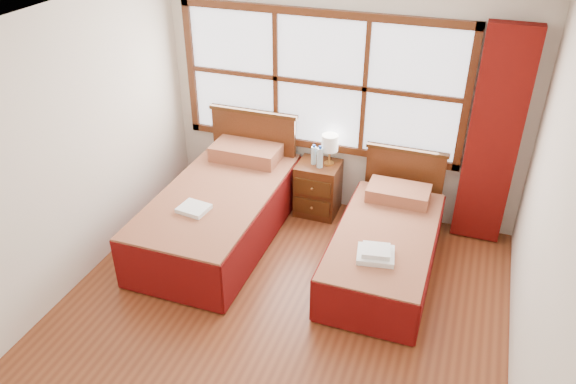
% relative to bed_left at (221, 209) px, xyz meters
% --- Properties ---
extents(floor, '(4.50, 4.50, 0.00)m').
position_rel_bed_left_xyz_m(floor, '(1.01, -1.20, -0.34)').
color(floor, brown).
rests_on(floor, ground).
extents(ceiling, '(4.50, 4.50, 0.00)m').
position_rel_bed_left_xyz_m(ceiling, '(1.01, -1.20, 2.26)').
color(ceiling, white).
rests_on(ceiling, wall_back).
extents(wall_back, '(4.00, 0.00, 4.00)m').
position_rel_bed_left_xyz_m(wall_back, '(1.01, 1.05, 0.96)').
color(wall_back, silver).
rests_on(wall_back, floor).
extents(wall_left, '(0.00, 4.50, 4.50)m').
position_rel_bed_left_xyz_m(wall_left, '(-0.99, -1.20, 0.96)').
color(wall_left, silver).
rests_on(wall_left, floor).
extents(wall_right, '(0.00, 4.50, 4.50)m').
position_rel_bed_left_xyz_m(wall_right, '(3.01, -1.20, 0.96)').
color(wall_right, silver).
rests_on(wall_right, floor).
extents(window, '(3.16, 0.06, 1.56)m').
position_rel_bed_left_xyz_m(window, '(0.76, 1.02, 1.16)').
color(window, white).
rests_on(window, wall_back).
extents(curtain, '(0.50, 0.16, 2.30)m').
position_rel_bed_left_xyz_m(curtain, '(2.61, 0.91, 0.83)').
color(curtain, '#680E0A').
rests_on(curtain, wall_back).
extents(bed_left, '(1.13, 2.20, 1.10)m').
position_rel_bed_left_xyz_m(bed_left, '(0.00, 0.00, 0.00)').
color(bed_left, '#42240D').
rests_on(bed_left, floor).
extents(bed_right, '(0.95, 1.97, 0.91)m').
position_rel_bed_left_xyz_m(bed_right, '(1.79, 0.00, -0.06)').
color(bed_right, '#42240D').
rests_on(bed_right, floor).
extents(nightstand, '(0.47, 0.46, 0.63)m').
position_rel_bed_left_xyz_m(nightstand, '(0.84, 0.80, -0.02)').
color(nightstand, '#4F2611').
rests_on(nightstand, floor).
extents(towels_left, '(0.31, 0.28, 0.04)m').
position_rel_bed_left_xyz_m(towels_left, '(-0.06, -0.47, 0.28)').
color(towels_left, white).
rests_on(towels_left, bed_left).
extents(towels_right, '(0.38, 0.34, 0.10)m').
position_rel_bed_left_xyz_m(towels_right, '(1.77, -0.48, 0.19)').
color(towels_right, white).
rests_on(towels_right, bed_right).
extents(lamp, '(0.18, 0.18, 0.36)m').
position_rel_bed_left_xyz_m(lamp, '(0.95, 0.84, 0.55)').
color(lamp, gold).
rests_on(lamp, nightstand).
extents(bottle_near, '(0.06, 0.06, 0.23)m').
position_rel_bed_left_xyz_m(bottle_near, '(0.78, 0.80, 0.40)').
color(bottle_near, silver).
rests_on(bottle_near, nightstand).
extents(bottle_far, '(0.07, 0.07, 0.26)m').
position_rel_bed_left_xyz_m(bottle_far, '(0.87, 0.74, 0.41)').
color(bottle_far, silver).
rests_on(bottle_far, nightstand).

